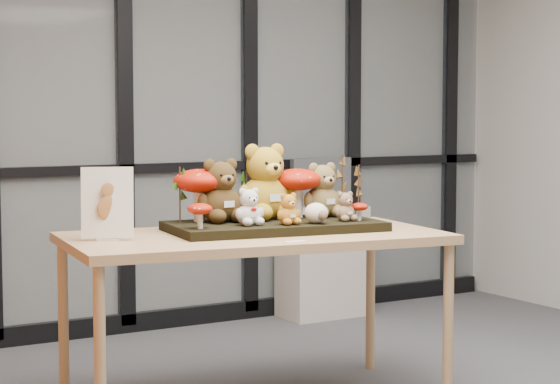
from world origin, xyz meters
TOP-DOWN VIEW (x-y plane):
  - room_shell at (0.00, 0.00)m, footprint 5.00×5.00m
  - glass_partition at (-0.00, 2.47)m, footprint 4.90×0.06m
  - display_table at (-0.53, 0.66)m, footprint 1.88×1.12m
  - diorama_tray at (-0.39, 0.71)m, footprint 1.08×0.65m
  - bear_pooh_yellow at (-0.36, 0.85)m, footprint 0.35×0.33m
  - bear_brown_medium at (-0.62, 0.84)m, footprint 0.29×0.27m
  - bear_tan_back at (-0.06, 0.79)m, footprint 0.26×0.24m
  - bear_small_yellow at (-0.40, 0.56)m, footprint 0.14×0.13m
  - bear_white_bow at (-0.57, 0.63)m, footprint 0.17×0.15m
  - bear_beige_small at (-0.07, 0.56)m, footprint 0.14×0.13m
  - plush_cream_hedgehog at (-0.26, 0.54)m, footprint 0.09×0.09m
  - mushroom_back_left at (-0.70, 0.90)m, footprint 0.26×0.26m
  - mushroom_back_right at (-0.19, 0.82)m, footprint 0.25×0.25m
  - mushroom_front_left at (-0.83, 0.63)m, footprint 0.12×0.12m
  - mushroom_front_right at (0.00, 0.54)m, footprint 0.09×0.09m
  - sprig_green_far_left at (-0.80, 0.90)m, footprint 0.05×0.05m
  - sprig_green_mid_left at (-0.66, 0.93)m, footprint 0.05×0.05m
  - sprig_dry_far_right at (0.05, 0.76)m, footprint 0.05×0.05m
  - sprig_dry_mid_right at (0.05, 0.62)m, footprint 0.05×0.05m
  - sprig_green_centre at (-0.43, 0.91)m, footprint 0.05×0.05m
  - sign_holder at (-1.22, 0.78)m, footprint 0.23×0.14m
  - label_card at (-0.52, 0.30)m, footprint 0.10×0.03m
  - cabinet at (0.91, 2.26)m, footprint 0.57×0.33m
  - monitor at (0.91, 2.28)m, footprint 0.47×0.05m

SIDE VIEW (x-z plane):
  - cabinet at x=0.91m, z-range 0.00..0.76m
  - display_table at x=-0.53m, z-range 0.35..1.19m
  - label_card at x=-0.52m, z-range 0.83..0.84m
  - diorama_tray at x=-0.39m, z-range 0.83..0.88m
  - mushroom_front_right at x=0.00m, z-range 0.88..0.98m
  - monitor at x=0.91m, z-range 0.76..1.09m
  - plush_cream_hedgehog at x=-0.26m, z-range 0.88..0.99m
  - mushroom_front_left at x=-0.83m, z-range 0.88..1.01m
  - bear_beige_small at x=-0.07m, z-range 0.88..1.04m
  - bear_small_yellow at x=-0.40m, z-range 0.88..1.04m
  - bear_white_bow at x=-0.57m, z-range 0.88..1.07m
  - sign_holder at x=-1.22m, z-range 0.82..1.16m
  - sprig_green_centre at x=-0.43m, z-range 0.88..1.12m
  - sprig_green_mid_left at x=-0.66m, z-range 0.88..1.12m
  - sprig_dry_mid_right at x=0.05m, z-range 0.88..1.15m
  - sprig_green_far_left at x=-0.80m, z-range 0.88..1.15m
  - mushroom_back_right at x=-0.19m, z-range 0.88..1.15m
  - mushroom_back_left at x=-0.70m, z-range 0.88..1.16m
  - bear_tan_back at x=-0.06m, z-range 0.88..1.18m
  - sprig_dry_far_right at x=0.05m, z-range 0.88..1.19m
  - bear_brown_medium at x=-0.62m, z-range 0.88..1.22m
  - bear_pooh_yellow at x=-0.36m, z-range 0.88..1.29m
  - glass_partition at x=0.00m, z-range 0.03..2.81m
  - room_shell at x=0.00m, z-range -0.82..4.18m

